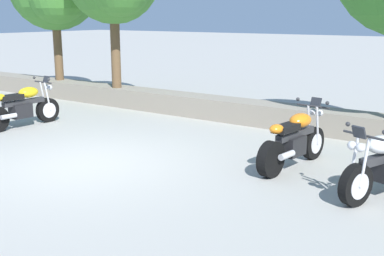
# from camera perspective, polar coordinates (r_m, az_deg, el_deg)

# --- Properties ---
(ground_plane) EXTENTS (120.00, 120.00, 0.00)m
(ground_plane) POSITION_cam_1_polar(r_m,az_deg,el_deg) (9.11, -12.25, -4.16)
(ground_plane) COLOR #A3A099
(stone_wall) EXTENTS (36.00, 0.80, 0.55)m
(stone_wall) POSITION_cam_1_polar(r_m,az_deg,el_deg) (12.70, 3.62, 2.29)
(stone_wall) COLOR gray
(stone_wall) RESTS_ON ground
(motorcycle_yellow_near_left) EXTENTS (0.67, 2.07, 1.18)m
(motorcycle_yellow_near_left) POSITION_cam_1_polar(r_m,az_deg,el_deg) (12.46, -19.31, 2.33)
(motorcycle_yellow_near_left) COLOR black
(motorcycle_yellow_near_left) RESTS_ON ground
(motorcycle_orange_centre) EXTENTS (0.67, 2.06, 1.18)m
(motorcycle_orange_centre) POSITION_cam_1_polar(r_m,az_deg,el_deg) (8.79, 12.01, -1.50)
(motorcycle_orange_centre) COLOR black
(motorcycle_orange_centre) RESTS_ON ground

